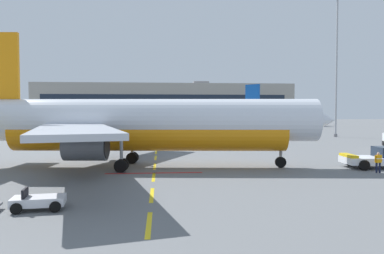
% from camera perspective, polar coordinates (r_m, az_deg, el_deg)
% --- Properties ---
extents(ground, '(400.00, 400.00, 0.00)m').
position_cam_1_polar(ground, '(53.33, 18.90, -3.22)').
color(ground, slate).
extents(apron_paint_markings, '(8.00, 95.24, 0.01)m').
position_cam_1_polar(apron_paint_markings, '(45.09, -5.55, -4.09)').
color(apron_paint_markings, yellow).
rests_on(apron_paint_markings, ground).
extents(airliner_foreground, '(34.82, 34.45, 12.20)m').
position_cam_1_polar(airliner_foreground, '(33.90, -7.57, 0.47)').
color(airliner_foreground, silver).
rests_on(airliner_foreground, ground).
extents(pushback_tug, '(6.17, 3.50, 2.08)m').
position_cam_1_polar(pushback_tug, '(37.55, 26.91, -4.25)').
color(pushback_tug, silver).
rests_on(pushback_tug, ground).
extents(airliner_mid_left, '(27.65, 29.77, 11.50)m').
position_cam_1_polar(airliner_mid_left, '(97.00, 3.48, 1.55)').
color(airliner_mid_left, silver).
rests_on(airliner_mid_left, ground).
extents(ground_crew_worker, '(0.68, 0.36, 1.70)m').
position_cam_1_polar(ground_crew_worker, '(34.45, 26.67, -4.70)').
color(ground_crew_worker, '#191E38').
rests_on(ground_crew_worker, ground).
extents(apron_light_mast_far, '(1.80, 1.80, 28.50)m').
position_cam_1_polar(apron_light_mast_far, '(81.25, 21.32, 10.95)').
color(apron_light_mast_far, slate).
rests_on(apron_light_mast_far, ground).
extents(terminal_satellite, '(94.72, 27.95, 17.06)m').
position_cam_1_polar(terminal_satellite, '(147.16, -4.14, 3.38)').
color(terminal_satellite, '#9E998E').
rests_on(terminal_satellite, ground).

